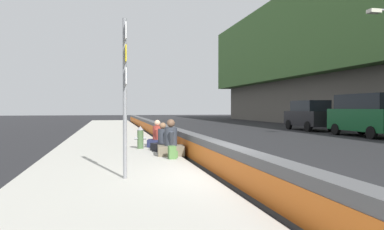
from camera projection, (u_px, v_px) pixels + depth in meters
ground_plane at (229, 181)px, 8.71m from camera, size 160.00×160.00×0.00m
sidewalk_strip at (114, 184)px, 8.13m from camera, size 80.00×4.40×0.14m
jersey_barrier at (229, 163)px, 8.70m from camera, size 76.00×0.45×0.85m
route_sign_post at (125, 85)px, 8.32m from camera, size 0.44×0.09×3.60m
fire_hydrant at (140, 137)px, 14.44m from camera, size 0.26×0.46×0.88m
seated_person_foreground at (171, 144)px, 12.40m from camera, size 0.81×0.93×1.21m
seated_person_middle at (163, 142)px, 13.72m from camera, size 0.81×0.89×1.05m
seated_person_rear at (157, 138)px, 15.14m from camera, size 0.82×0.91×1.10m
backpack at (172, 153)px, 11.56m from camera, size 0.32×0.28×0.40m
parked_car_third at (367, 114)px, 22.09m from camera, size 5.11×2.13×2.56m
parked_car_fourth at (309, 115)px, 28.21m from camera, size 4.86×2.18×2.28m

